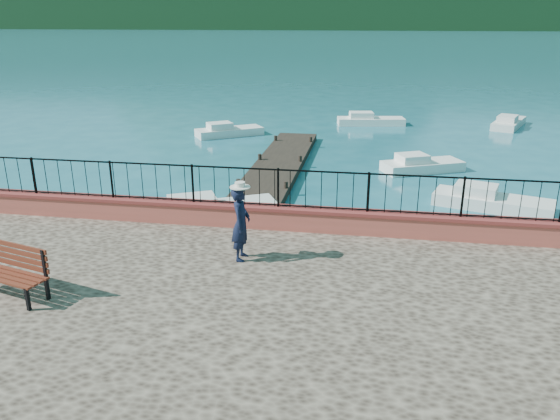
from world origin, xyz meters
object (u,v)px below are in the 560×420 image
(boat_0, at_px, (212,206))
(boat_3, at_px, (229,129))
(boat_4, at_px, (371,118))
(person, at_px, (241,224))
(boat_2, at_px, (423,162))
(boat_5, at_px, (509,120))
(boat_1, at_px, (493,197))
(park_bench, at_px, (7,281))

(boat_0, xyz_separation_m, boat_3, (-2.75, 12.83, 0.00))
(boat_4, bearing_deg, person, -105.97)
(boat_2, bearing_deg, boat_5, 37.13)
(person, distance_m, boat_2, 13.64)
(boat_1, bearing_deg, boat_5, 93.98)
(boat_4, bearing_deg, boat_0, -115.38)
(person, relative_size, boat_0, 0.38)
(boat_0, xyz_separation_m, boat_1, (9.30, 2.47, 0.00))
(boat_1, height_order, boat_3, same)
(person, xyz_separation_m, boat_5, (10.81, 23.72, -1.62))
(park_bench, bearing_deg, boat_3, 107.97)
(boat_5, bearing_deg, boat_4, 117.43)
(boat_1, bearing_deg, boat_3, 157.16)
(person, height_order, boat_3, person)
(boat_0, bearing_deg, boat_4, 46.88)
(park_bench, distance_m, boat_3, 20.85)
(boat_5, bearing_deg, boat_0, 166.96)
(person, height_order, boat_5, person)
(boat_2, height_order, boat_4, same)
(park_bench, bearing_deg, person, 45.47)
(person, xyz_separation_m, boat_3, (-5.11, 18.42, -1.62))
(boat_1, xyz_separation_m, boat_5, (3.87, 15.66, 0.00))
(boat_0, bearing_deg, park_bench, -129.13)
(boat_2, bearing_deg, person, -136.26)
(park_bench, relative_size, boat_5, 0.49)
(person, height_order, boat_2, person)
(boat_3, distance_m, boat_4, 9.02)
(person, relative_size, boat_4, 0.41)
(boat_1, height_order, boat_2, same)
(person, bearing_deg, boat_4, -6.22)
(park_bench, relative_size, boat_4, 0.47)
(boat_0, relative_size, boat_4, 1.06)
(park_bench, bearing_deg, boat_0, 93.11)
(park_bench, relative_size, boat_0, 0.44)
(boat_2, xyz_separation_m, boat_5, (5.88, 11.10, 0.00))
(park_bench, bearing_deg, boat_4, 90.35)
(boat_2, relative_size, boat_4, 0.85)
(boat_1, relative_size, boat_5, 1.00)
(boat_0, distance_m, boat_4, 18.18)
(boat_0, bearing_deg, boat_5, 26.80)
(boat_0, distance_m, boat_2, 10.12)
(boat_0, height_order, boat_2, same)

